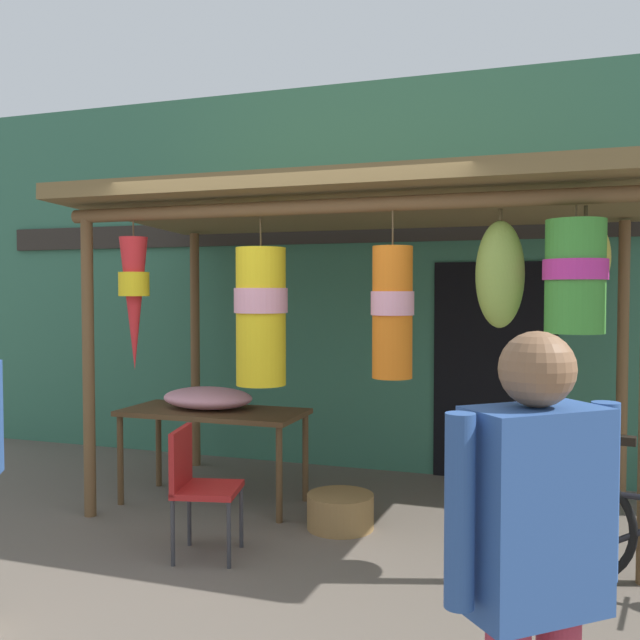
# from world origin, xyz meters

# --- Properties ---
(ground_plane) EXTENTS (30.00, 30.00, 0.00)m
(ground_plane) POSITION_xyz_m (0.00, 0.00, 0.00)
(ground_plane) COLOR #60564C
(shop_facade) EXTENTS (9.24, 0.29, 3.74)m
(shop_facade) POSITION_xyz_m (0.01, 2.21, 1.87)
(shop_facade) COLOR #387056
(shop_facade) RESTS_ON ground_plane
(market_stall_canopy) EXTENTS (4.40, 2.17, 2.53)m
(market_stall_canopy) POSITION_xyz_m (0.38, 0.64, 2.18)
(market_stall_canopy) COLOR brown
(market_stall_canopy) RESTS_ON ground_plane
(display_table) EXTENTS (1.49, 0.67, 0.76)m
(display_table) POSITION_xyz_m (-0.91, 0.63, 0.69)
(display_table) COLOR brown
(display_table) RESTS_ON ground_plane
(flower_heap_on_table) EXTENTS (0.77, 0.54, 0.18)m
(flower_heap_on_table) POSITION_xyz_m (-0.97, 0.66, 0.85)
(flower_heap_on_table) COLOR pink
(flower_heap_on_table) RESTS_ON display_table
(folding_chair) EXTENTS (0.48, 0.48, 0.84)m
(folding_chair) POSITION_xyz_m (-0.48, -0.45, 0.50)
(folding_chair) COLOR #AD1E1E
(folding_chair) RESTS_ON ground_plane
(wicker_basket_by_table) EXTENTS (0.49, 0.49, 0.25)m
(wicker_basket_by_table) POSITION_xyz_m (0.25, 0.37, 0.12)
(wicker_basket_by_table) COLOR olive
(wicker_basket_by_table) RESTS_ON ground_plane
(customer_foreground) EXTENTS (0.47, 0.43, 1.62)m
(customer_foreground) POSITION_xyz_m (1.68, -2.37, 0.95)
(customer_foreground) COLOR #B23347
(customer_foreground) RESTS_ON ground_plane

